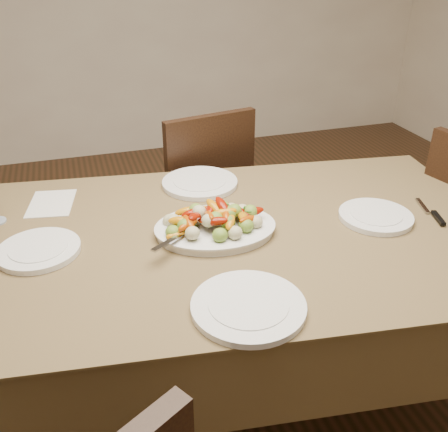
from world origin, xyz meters
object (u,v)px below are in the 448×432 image
chair_far (194,199)px  plate_far (200,183)px  plate_near (248,307)px  plate_right (376,217)px  plate_left (39,250)px  serving_platter (215,230)px  dining_table (224,324)px

chair_far → plate_far: chair_far is taller
plate_near → plate_right: bearing=29.0°
plate_left → chair_far: bearing=48.7°
plate_near → serving_platter: bearing=85.8°
plate_far → plate_near: bearing=-95.8°
dining_table → plate_left: 0.69m
plate_right → plate_near: bearing=-151.0°
chair_far → plate_far: size_ratio=3.29×
serving_platter → plate_far: 0.37m
dining_table → plate_near: size_ratio=6.25×
serving_platter → plate_right: 0.55m
plate_left → plate_right: bearing=-6.4°
dining_table → chair_far: (0.10, 0.81, 0.10)m
dining_table → plate_near: bearing=-98.3°
chair_far → serving_platter: chair_far is taller
dining_table → plate_right: 0.65m
plate_left → serving_platter: bearing=-5.2°
plate_left → plate_near: size_ratio=0.83×
chair_far → plate_near: bearing=71.0°
chair_far → plate_right: chair_far is taller
serving_platter → plate_left: 0.54m
plate_far → dining_table: bearing=-93.1°
serving_platter → plate_left: bearing=174.8°
plate_near → plate_far: bearing=84.2°
dining_table → plate_left: plate_left is taller
dining_table → plate_right: size_ratio=7.49×
chair_far → plate_near: 1.24m
plate_right → dining_table: bearing=172.7°
dining_table → plate_right: plate_right is taller
dining_table → serving_platter: 0.39m
serving_platter → plate_near: (-0.03, -0.39, -0.00)m
plate_far → chair_far: bearing=79.8°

